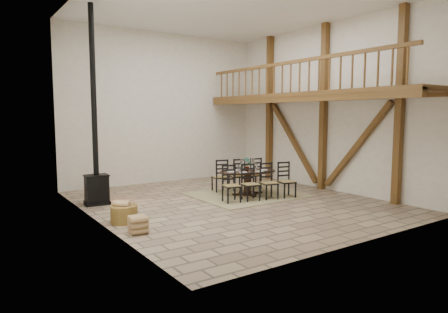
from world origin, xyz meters
TOP-DOWN VIEW (x-y plane):
  - ground at (0.00, 0.00)m, footprint 8.00×8.00m
  - room_shell at (1.19, 0.00)m, footprint 7.02×8.02m
  - rug at (0.91, 0.54)m, footprint 3.00×2.50m
  - dining_table at (0.90, 0.47)m, footprint 2.14×2.19m
  - wood_stove at (-3.01, 1.75)m, footprint 0.62×0.50m
  - log_basket at (-3.06, -0.32)m, footprint 0.57×0.57m
  - log_stack at (-3.10, -1.21)m, footprint 0.36×0.37m

SIDE VIEW (x-z plane):
  - ground at x=0.00m, z-range 0.00..0.00m
  - rug at x=0.91m, z-range 0.00..0.02m
  - log_stack at x=-3.10m, z-range 0.00..0.34m
  - log_basket at x=-3.06m, z-range -0.03..0.44m
  - dining_table at x=0.90m, z-range -0.18..0.91m
  - wood_stove at x=-3.01m, z-range -1.35..3.65m
  - room_shell at x=1.19m, z-range 0.51..5.52m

